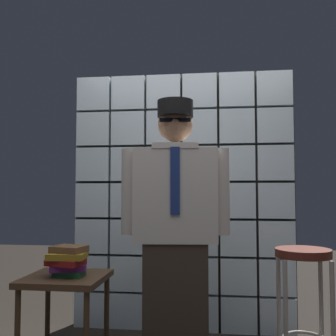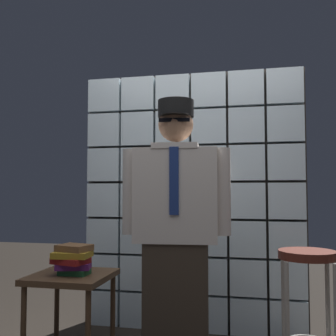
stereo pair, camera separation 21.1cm
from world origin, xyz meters
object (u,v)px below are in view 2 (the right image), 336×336
object	(u,v)px
side_table	(71,285)
bar_stool	(308,284)
standing_person	(176,231)
book_stack	(73,259)

from	to	relation	value
side_table	bar_stool	bearing A→B (deg)	-0.63
standing_person	side_table	size ratio (longest dim) A/B	2.97
standing_person	bar_stool	world-z (taller)	standing_person
bar_stool	side_table	size ratio (longest dim) A/B	1.36
standing_person	side_table	bearing A→B (deg)	166.32
side_table	book_stack	world-z (taller)	book_stack
bar_stool	book_stack	world-z (taller)	bar_stool
standing_person	book_stack	xyz separation A→B (m)	(-0.72, 0.07, -0.21)
standing_person	bar_stool	xyz separation A→B (m)	(0.79, 0.09, -0.31)
bar_stool	side_table	world-z (taller)	bar_stool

